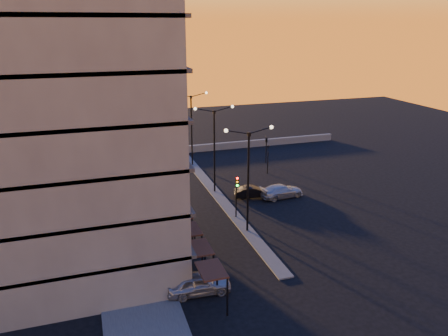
% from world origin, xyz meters
% --- Properties ---
extents(ground, '(120.00, 120.00, 0.00)m').
position_xyz_m(ground, '(0.00, 0.00, 0.00)').
color(ground, black).
rests_on(ground, ground).
extents(sidewalk_west, '(5.00, 40.00, 0.12)m').
position_xyz_m(sidewalk_west, '(-10.50, 4.00, 0.06)').
color(sidewalk_west, '#4E4E4B').
rests_on(sidewalk_west, ground).
extents(median, '(1.20, 36.00, 0.12)m').
position_xyz_m(median, '(0.00, 10.00, 0.06)').
color(median, '#4E4E4B').
rests_on(median, ground).
extents(parapet, '(44.00, 0.50, 1.00)m').
position_xyz_m(parapet, '(2.00, 26.00, 0.50)').
color(parapet, slate).
rests_on(parapet, ground).
extents(building, '(14.35, 17.08, 25.00)m').
position_xyz_m(building, '(-14.00, 0.03, 11.91)').
color(building, slate).
rests_on(building, ground).
extents(streetlamp_near, '(4.32, 0.32, 9.51)m').
position_xyz_m(streetlamp_near, '(0.00, 0.00, 5.59)').
color(streetlamp_near, black).
rests_on(streetlamp_near, ground).
extents(streetlamp_mid, '(4.32, 0.32, 9.51)m').
position_xyz_m(streetlamp_mid, '(0.00, 10.00, 5.59)').
color(streetlamp_mid, black).
rests_on(streetlamp_mid, ground).
extents(streetlamp_far, '(4.32, 0.32, 9.51)m').
position_xyz_m(streetlamp_far, '(0.00, 20.00, 5.59)').
color(streetlamp_far, black).
rests_on(streetlamp_far, ground).
extents(traffic_light_main, '(0.28, 0.44, 4.25)m').
position_xyz_m(traffic_light_main, '(0.00, 2.87, 2.89)').
color(traffic_light_main, black).
rests_on(traffic_light_main, ground).
extents(signal_east_a, '(0.13, 0.16, 3.60)m').
position_xyz_m(signal_east_a, '(8.00, 14.00, 1.93)').
color(signal_east_a, black).
rests_on(signal_east_a, ground).
extents(signal_east_b, '(0.42, 1.99, 3.60)m').
position_xyz_m(signal_east_b, '(9.50, 18.00, 3.10)').
color(signal_east_b, black).
rests_on(signal_east_b, ground).
extents(car_hatchback, '(4.55, 2.07, 1.52)m').
position_xyz_m(car_hatchback, '(-6.50, -7.65, 0.76)').
color(car_hatchback, '#A0A3A8').
rests_on(car_hatchback, ground).
extents(car_sedan, '(3.89, 1.91, 1.23)m').
position_xyz_m(car_sedan, '(3.36, 7.37, 0.61)').
color(car_sedan, black).
rests_on(car_sedan, ground).
extents(car_wagon, '(4.94, 2.44, 1.38)m').
position_xyz_m(car_wagon, '(6.36, 6.46, 0.69)').
color(car_wagon, '#B7BBBF').
rests_on(car_wagon, ground).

